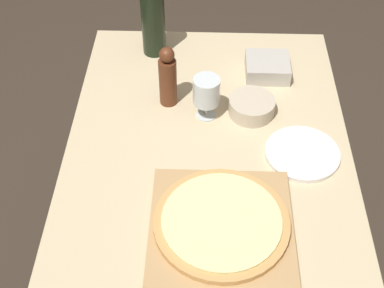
# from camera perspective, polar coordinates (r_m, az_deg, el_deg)

# --- Properties ---
(dining_table) EXTENTS (0.86, 1.39, 0.78)m
(dining_table) POSITION_cam_1_polar(r_m,az_deg,el_deg) (1.63, 1.62, -5.20)
(dining_table) COLOR #CCB78E
(dining_table) RESTS_ON ground_plane
(cutting_board) EXTENTS (0.38, 0.38, 0.02)m
(cutting_board) POSITION_cam_1_polar(r_m,az_deg,el_deg) (1.42, 3.13, -8.78)
(cutting_board) COLOR tan
(cutting_board) RESTS_ON dining_table
(pizza) EXTENTS (0.36, 0.36, 0.02)m
(pizza) POSITION_cam_1_polar(r_m,az_deg,el_deg) (1.40, 3.17, -8.30)
(pizza) COLOR tan
(pizza) RESTS_ON cutting_board
(wine_bottle) EXTENTS (0.08, 0.08, 0.35)m
(wine_bottle) POSITION_cam_1_polar(r_m,az_deg,el_deg) (1.90, -4.21, 13.53)
(wine_bottle) COLOR black
(wine_bottle) RESTS_ON dining_table
(pepper_mill) EXTENTS (0.06, 0.06, 0.21)m
(pepper_mill) POSITION_cam_1_polar(r_m,az_deg,el_deg) (1.70, -2.61, 7.09)
(pepper_mill) COLOR #5B2D19
(pepper_mill) RESTS_ON dining_table
(wine_glass) EXTENTS (0.08, 0.08, 0.15)m
(wine_glass) POSITION_cam_1_polar(r_m,az_deg,el_deg) (1.65, 1.55, 5.59)
(wine_glass) COLOR silver
(wine_glass) RESTS_ON dining_table
(small_bowl) EXTENTS (0.15, 0.15, 0.05)m
(small_bowl) POSITION_cam_1_polar(r_m,az_deg,el_deg) (1.71, 6.38, 4.00)
(small_bowl) COLOR beige
(small_bowl) RESTS_ON dining_table
(dinner_plate) EXTENTS (0.22, 0.22, 0.01)m
(dinner_plate) POSITION_cam_1_polar(r_m,az_deg,el_deg) (1.62, 11.68, -0.98)
(dinner_plate) COLOR white
(dinner_plate) RESTS_ON dining_table
(food_container) EXTENTS (0.15, 0.14, 0.06)m
(food_container) POSITION_cam_1_polar(r_m,az_deg,el_deg) (1.87, 8.04, 8.11)
(food_container) COLOR #BCB7AD
(food_container) RESTS_ON dining_table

